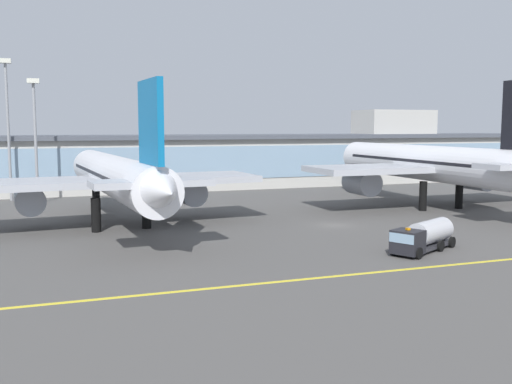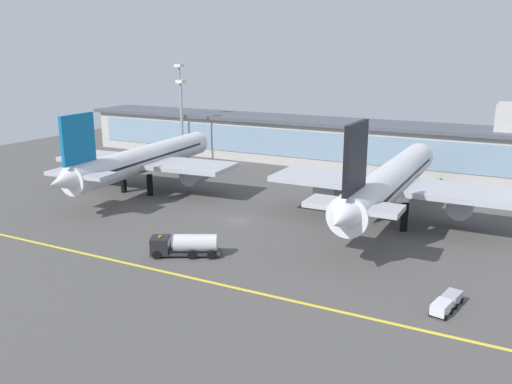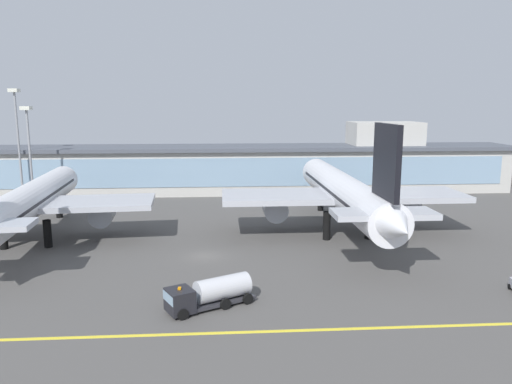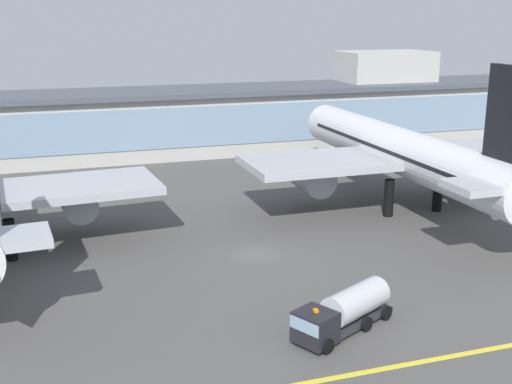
{
  "view_description": "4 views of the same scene",
  "coord_description": "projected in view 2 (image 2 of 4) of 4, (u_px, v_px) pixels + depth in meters",
  "views": [
    {
      "loc": [
        -33.12,
        -63.15,
        12.09
      ],
      "look_at": [
        -9.08,
        3.39,
        4.1
      ],
      "focal_mm": 40.87,
      "sensor_mm": 36.0,
      "label": 1
    },
    {
      "loc": [
        39.91,
        -70.53,
        25.84
      ],
      "look_at": [
        2.37,
        1.1,
        4.67
      ],
      "focal_mm": 37.87,
      "sensor_mm": 36.0,
      "label": 2
    },
    {
      "loc": [
        2.54,
        -61.88,
        19.93
      ],
      "look_at": [
        7.38,
        8.94,
        6.92
      ],
      "focal_mm": 34.06,
      "sensor_mm": 36.0,
      "label": 3
    },
    {
      "loc": [
        -17.89,
        -54.34,
        21.92
      ],
      "look_at": [
        2.71,
        8.83,
        3.56
      ],
      "focal_mm": 45.13,
      "sensor_mm": 36.0,
      "label": 4
    }
  ],
  "objects": [
    {
      "name": "ground_plane",
      "position": [
        239.0,
        220.0,
        84.9
      ],
      "size": [
        187.87,
        187.87,
        0.0
      ],
      "primitive_type": "plane",
      "color": "#514F4C"
    },
    {
      "name": "taxiway_centreline_stripe",
      "position": [
        151.0,
        269.0,
        66.04
      ],
      "size": [
        150.3,
        0.5,
        0.01
      ],
      "primitive_type": "cube",
      "color": "yellow",
      "rests_on": "ground"
    },
    {
      "name": "terminal_building",
      "position": [
        349.0,
        142.0,
        123.23
      ],
      "size": [
        137.19,
        14.0,
        15.66
      ],
      "color": "beige",
      "rests_on": "ground"
    },
    {
      "name": "airliner_near_left",
      "position": [
        144.0,
        160.0,
        101.87
      ],
      "size": [
        35.46,
        48.65,
        16.38
      ],
      "rotation": [
        0.0,
        0.0,
        1.65
      ],
      "color": "black",
      "rests_on": "ground"
    },
    {
      "name": "airliner_near_right",
      "position": [
        390.0,
        182.0,
        82.37
      ],
      "size": [
        37.1,
        51.46,
        17.69
      ],
      "rotation": [
        0.0,
        0.0,
        1.58
      ],
      "color": "black",
      "rests_on": "ground"
    },
    {
      "name": "fuel_tanker_truck",
      "position": [
        183.0,
        245.0,
        69.99
      ],
      "size": [
        9.15,
        6.34,
        2.9
      ],
      "rotation": [
        0.0,
        0.0,
        3.62
      ],
      "color": "black",
      "rests_on": "ground"
    },
    {
      "name": "baggage_tug_near",
      "position": [
        446.0,
        303.0,
        55.39
      ],
      "size": [
        2.69,
        5.78,
        1.4
      ],
      "rotation": [
        0.0,
        0.0,
        4.52
      ],
      "color": "black",
      "rests_on": "ground"
    },
    {
      "name": "apron_light_mast_west",
      "position": [
        182.0,
        107.0,
        126.21
      ],
      "size": [
        1.8,
        1.8,
        19.38
      ],
      "color": "gray",
      "rests_on": "ground"
    },
    {
      "name": "apron_light_mast_centre",
      "position": [
        180.0,
        97.0,
        132.2
      ],
      "size": [
        1.8,
        1.8,
        22.8
      ],
      "color": "gray",
      "rests_on": "ground"
    }
  ]
}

